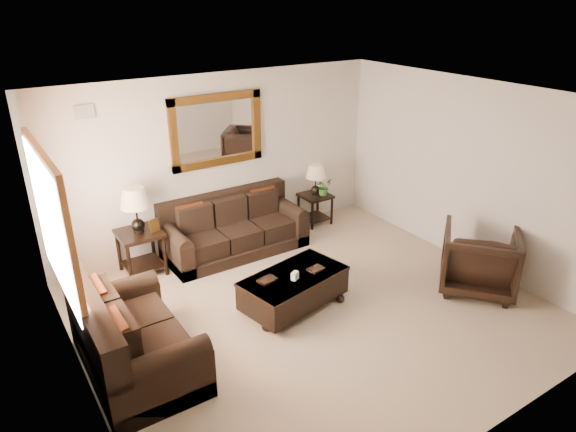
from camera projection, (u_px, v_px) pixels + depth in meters
room at (315, 215)px, 6.06m from camera, size 5.51×5.01×2.71m
window at (54, 225)px, 5.32m from camera, size 0.07×1.96×1.66m
mirror at (217, 130)px, 7.73m from camera, size 1.50×0.06×1.10m
air_vent at (85, 112)px, 6.61m from camera, size 0.25×0.02×0.18m
sofa at (233, 231)px, 8.04m from camera, size 2.18×0.94×0.89m
loveseat at (131, 342)px, 5.44m from camera, size 1.03×1.74×0.98m
end_table_left at (137, 219)px, 7.17m from camera, size 0.60×0.60×1.32m
end_table_right at (316, 185)px, 8.84m from camera, size 0.49×0.49×1.08m
coffee_table at (294, 287)px, 6.60m from camera, size 1.49×0.99×0.58m
armchair at (479, 257)px, 6.92m from camera, size 1.29×1.30×0.98m
potted_plant at (324, 189)px, 8.84m from camera, size 0.33×0.35×0.23m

